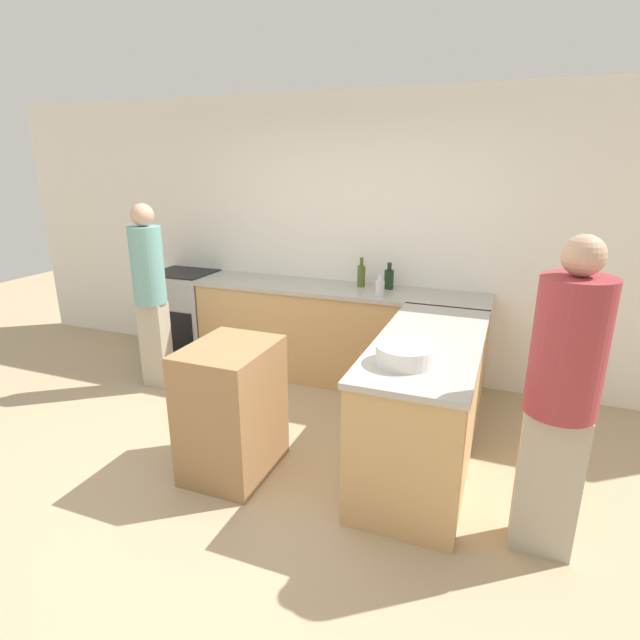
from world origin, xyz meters
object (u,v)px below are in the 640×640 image
person_by_range (150,290)px  person_at_peninsula (562,392)px  wine_bottle_dark (389,279)px  mixing_bowl (405,354)px  island_table (232,409)px  olive_oil_bottle (361,275)px  range_oven (186,314)px  vinegar_bottle_clear (380,288)px

person_by_range → person_at_peninsula: 3.50m
wine_bottle_dark → mixing_bowl: bearing=-73.1°
island_table → person_at_peninsula: (1.97, -0.03, 0.49)m
wine_bottle_dark → olive_oil_bottle: size_ratio=0.89×
olive_oil_bottle → person_at_peninsula: bearing=-49.0°
range_oven → olive_oil_bottle: size_ratio=3.36×
wine_bottle_dark → person_at_peninsula: size_ratio=0.14×
range_oven → person_by_range: person_by_range is taller
range_oven → mixing_bowl: size_ratio=2.70×
range_oven → person_at_peninsula: person_at_peninsula is taller
range_oven → vinegar_bottle_clear: vinegar_bottle_clear is taller
range_oven → wine_bottle_dark: wine_bottle_dark is taller
range_oven → island_table: size_ratio=1.03×
wine_bottle_dark → person_at_peninsula: person_at_peninsula is taller
vinegar_bottle_clear → island_table: bearing=-111.0°
mixing_bowl → person_by_range: (-2.53, 0.83, -0.03)m
olive_oil_bottle → person_by_range: bearing=-152.3°
range_oven → person_at_peninsula: bearing=-26.1°
wine_bottle_dark → person_by_range: size_ratio=0.14×
island_table → mixing_bowl: (1.14, 0.11, 0.53)m
mixing_bowl → person_at_peninsula: 0.85m
vinegar_bottle_clear → olive_oil_bottle: (-0.26, 0.28, 0.04)m
mixing_bowl → person_by_range: person_by_range is taller
mixing_bowl → person_by_range: 2.66m
person_at_peninsula → vinegar_bottle_clear: bearing=130.6°
vinegar_bottle_clear → wine_bottle_dark: wine_bottle_dark is taller
island_table → olive_oil_bottle: olive_oil_bottle is taller
vinegar_bottle_clear → wine_bottle_dark: size_ratio=0.76×
person_by_range → island_table: bearing=-33.9°
island_table → person_at_peninsula: bearing=-1.0°
range_oven → island_table: range_oven is taller
island_table → range_oven: bearing=133.1°
vinegar_bottle_clear → person_by_range: bearing=-162.3°
wine_bottle_dark → person_at_peninsula: bearing=-54.1°
vinegar_bottle_clear → person_by_range: 2.09m
vinegar_bottle_clear → person_by_range: person_by_range is taller
range_oven → vinegar_bottle_clear: size_ratio=4.98×
range_oven → vinegar_bottle_clear: (2.22, -0.16, 0.54)m
island_table → mixing_bowl: bearing=5.3°
mixing_bowl → wine_bottle_dark: size_ratio=1.40×
island_table → olive_oil_bottle: bearing=79.4°
mixing_bowl → person_at_peninsula: size_ratio=0.20×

